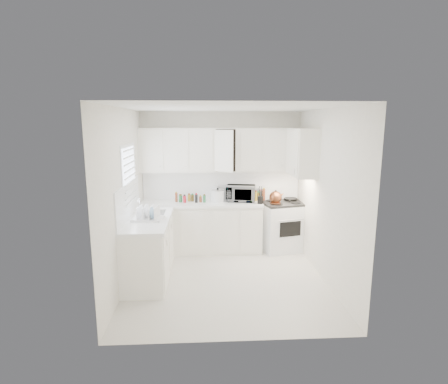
{
  "coord_description": "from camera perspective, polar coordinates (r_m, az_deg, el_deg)",
  "views": [
    {
      "loc": [
        -0.33,
        -5.17,
        2.38
      ],
      "look_at": [
        0.0,
        0.7,
        1.25
      ],
      "focal_mm": 28.61,
      "sensor_mm": 36.0,
      "label": 1
    }
  ],
  "objects": [
    {
      "name": "upper_cabinets_back",
      "position": [
        6.67,
        -0.35,
        3.3
      ],
      "size": [
        3.0,
        0.33,
        0.8
      ],
      "primitive_type": null,
      "color": "white",
      "rests_on": "wall_back"
    },
    {
      "name": "stove",
      "position": [
        6.87,
        9.35,
        -4.33
      ],
      "size": [
        0.9,
        0.8,
        1.19
      ],
      "primitive_type": null,
      "rotation": [
        0.0,
        0.0,
        0.24
      ],
      "color": "white",
      "rests_on": "floor"
    },
    {
      "name": "sauce_right_3",
      "position": [
        6.79,
        5.96,
        -0.52
      ],
      "size": [
        0.06,
        0.06,
        0.19
      ],
      "primitive_type": "cylinder",
      "color": "black",
      "rests_on": "countertop_back"
    },
    {
      "name": "upper_cabinets_right",
      "position": [
        6.28,
        12.21,
        2.58
      ],
      "size": [
        0.33,
        0.9,
        0.8
      ],
      "primitive_type": null,
      "color": "white",
      "rests_on": "wall_right"
    },
    {
      "name": "spice_left_7",
      "position": [
        6.64,
        -3.1,
        -0.99
      ],
      "size": [
        0.06,
        0.06,
        0.13
      ],
      "primitive_type": "cylinder",
      "color": "#246D3A",
      "rests_on": "countertop_back"
    },
    {
      "name": "ceiling",
      "position": [
        5.18,
        0.44,
        13.31
      ],
      "size": [
        3.2,
        3.2,
        0.0
      ],
      "primitive_type": "plane",
      "rotation": [
        3.14,
        0.0,
        0.0
      ],
      "color": "white",
      "rests_on": "ground"
    },
    {
      "name": "backsplash_back",
      "position": [
        6.86,
        -0.41,
        1.2
      ],
      "size": [
        2.98,
        0.02,
        0.55
      ],
      "primitive_type": "cube",
      "color": "white",
      "rests_on": "wall_back"
    },
    {
      "name": "wall_right",
      "position": [
        5.59,
        15.96,
        -0.69
      ],
      "size": [
        0.0,
        3.2,
        3.2
      ],
      "primitive_type": "plane",
      "rotation": [
        1.57,
        0.0,
        -1.57
      ],
      "color": "white",
      "rests_on": "ground"
    },
    {
      "name": "utensil_crock",
      "position": [
        6.47,
        5.83,
        -0.43
      ],
      "size": [
        0.12,
        0.12,
        0.33
      ],
      "primitive_type": null,
      "rotation": [
        0.0,
        0.0,
        -0.13
      ],
      "color": "black",
      "rests_on": "countertop_back"
    },
    {
      "name": "countertop_back",
      "position": [
        6.62,
        -3.66,
        -1.83
      ],
      "size": [
        2.24,
        0.64,
        0.05
      ],
      "primitive_type": "cube",
      "color": "white",
      "rests_on": "lower_cabinets_back"
    },
    {
      "name": "sink",
      "position": [
        5.93,
        -11.48,
        -2.1
      ],
      "size": [
        0.42,
        0.38,
        0.3
      ],
      "primitive_type": null,
      "color": "gray",
      "rests_on": "countertop_left"
    },
    {
      "name": "spice_left_3",
      "position": [
        6.65,
        -5.69,
        -1.02
      ],
      "size": [
        0.06,
        0.06,
        0.13
      ],
      "primitive_type": "cylinder",
      "color": "gold",
      "rests_on": "countertop_back"
    },
    {
      "name": "spice_left_2",
      "position": [
        6.74,
        -6.29,
        -0.87
      ],
      "size": [
        0.06,
        0.06,
        0.13
      ],
      "primitive_type": "cylinder",
      "color": "red",
      "rests_on": "countertop_back"
    },
    {
      "name": "spice_left_0",
      "position": [
        6.75,
        -7.57,
        -0.88
      ],
      "size": [
        0.06,
        0.06,
        0.13
      ],
      "primitive_type": "cylinder",
      "color": "brown",
      "rests_on": "countertop_back"
    },
    {
      "name": "window_blinds",
      "position": [
        5.7,
        -14.84,
        2.14
      ],
      "size": [
        0.06,
        0.96,
        1.06
      ],
      "primitive_type": null,
      "color": "white",
      "rests_on": "wall_left"
    },
    {
      "name": "countertop_left",
      "position": [
        5.63,
        -11.93,
        -4.34
      ],
      "size": [
        0.64,
        1.62,
        0.05
      ],
      "primitive_type": "cube",
      "color": "white",
      "rests_on": "lower_cabinets_left"
    },
    {
      "name": "rice_cooker",
      "position": [
        6.62,
        -1.02,
        -0.45
      ],
      "size": [
        0.32,
        0.32,
        0.26
      ],
      "primitive_type": null,
      "rotation": [
        0.0,
        0.0,
        0.3
      ],
      "color": "white",
      "rests_on": "countertop_back"
    },
    {
      "name": "wall_left",
      "position": [
        5.41,
        -15.65,
        -1.05
      ],
      "size": [
        0.0,
        3.2,
        3.2
      ],
      "primitive_type": "plane",
      "rotation": [
        1.57,
        0.0,
        1.57
      ],
      "color": "white",
      "rests_on": "ground"
    },
    {
      "name": "wall_back",
      "position": [
        6.86,
        -0.42,
        1.83
      ],
      "size": [
        3.0,
        0.0,
        3.0
      ],
      "primitive_type": "plane",
      "rotation": [
        1.57,
        0.0,
        0.0
      ],
      "color": "white",
      "rests_on": "ground"
    },
    {
      "name": "sauce_right_4",
      "position": [
        6.86,
        6.34,
        -0.41
      ],
      "size": [
        0.06,
        0.06,
        0.19
      ],
      "primitive_type": "cylinder",
      "color": "brown",
      "rests_on": "countertop_back"
    },
    {
      "name": "lower_cabinets_left",
      "position": [
        5.77,
        -11.84,
        -8.9
      ],
      "size": [
        0.6,
        1.6,
        0.9
      ],
      "primitive_type": null,
      "color": "white",
      "rests_on": "floor"
    },
    {
      "name": "spice_left_6",
      "position": [
        6.73,
        -3.74,
        -0.84
      ],
      "size": [
        0.06,
        0.06,
        0.13
      ],
      "primitive_type": "cylinder",
      "color": "brown",
      "rests_on": "countertop_back"
    },
    {
      "name": "microwave",
      "position": [
        6.67,
        2.69,
        0.06
      ],
      "size": [
        0.57,
        0.38,
        0.36
      ],
      "primitive_type": "imported",
      "rotation": [
        0.0,
        0.0,
        -0.18
      ],
      "color": "gray",
      "rests_on": "countertop_back"
    },
    {
      "name": "sauce_right_0",
      "position": [
        6.82,
        4.51,
        -0.43
      ],
      "size": [
        0.06,
        0.06,
        0.19
      ],
      "primitive_type": "cylinder",
      "color": "red",
      "rests_on": "countertop_back"
    },
    {
      "name": "sauce_right_2",
      "position": [
        6.84,
        5.43,
        -0.42
      ],
      "size": [
        0.06,
        0.06,
        0.19
      ],
      "primitive_type": "cylinder",
      "color": "#544218",
      "rests_on": "countertop_back"
    },
    {
      "name": "lower_cabinets_back",
      "position": [
        6.75,
        -3.61,
        -5.75
      ],
      "size": [
        2.22,
        0.6,
        0.9
      ],
      "primitive_type": null,
      "color": "white",
      "rests_on": "floor"
    },
    {
      "name": "frying_pan",
      "position": [
        6.97,
        10.6,
        -1.01
      ],
      "size": [
        0.37,
        0.49,
        0.04
      ],
      "primitive_type": null,
      "rotation": [
        0.0,
        0.0,
        -0.31
      ],
      "color": "black",
      "rests_on": "stove"
    },
    {
      "name": "floor",
      "position": [
        5.7,
        0.4,
        -13.8
      ],
      "size": [
        3.2,
        3.2,
        0.0
      ],
      "primitive_type": "plane",
      "color": "silver",
      "rests_on": "ground"
    },
    {
      "name": "tea_kettle",
      "position": [
        6.57,
        8.24,
        -0.71
      ],
      "size": [
        0.31,
        0.27,
        0.27
      ],
      "primitive_type": null,
      "rotation": [
        0.0,
        0.0,
        0.09
      ],
      "color": "brown",
      "rests_on": "stove"
    },
    {
      "name": "dish_rack",
      "position": [
        5.5,
        -12.11,
        -3.14
      ],
      "size": [
        0.48,
        0.39,
        0.24
      ],
      "primitive_type": null,
      "rotation": [
        0.0,
        0.0,
        -0.13
      ],
      "color": "white",
      "rests_on": "countertop_left"
    },
    {
      "name": "wall_front",
      "position": [
        3.74,
        1.96,
        -5.92
      ],
      "size": [
        3.0,
        0.0,
        3.0
      ],
      "primitive_type": "plane",
      "rotation": [
        -1.57,
        0.0,
        0.0
      ],
      "color": "white",
      "rests_on": "ground"
    },
    {
      "name": "spice_left_4",
      "position": [
        6.73,
        -5.02,
        -0.85
      ],
      "size": [
        0.06,
        0.06,
        0.13
      ],
      "primitive_type": "cylinder",
      "color": "#544218",
      "rests_on": "countertop_back"
    },
    {
      "name": "sauce_right_1",
      "position": [
        6.77,
        5.04,
        -0.53
      ],
      "size": [
        0.06,
        0.06,
        0.19
      ],
      "primitive_type": "cylinder",
      "color": "gold",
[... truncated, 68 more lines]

